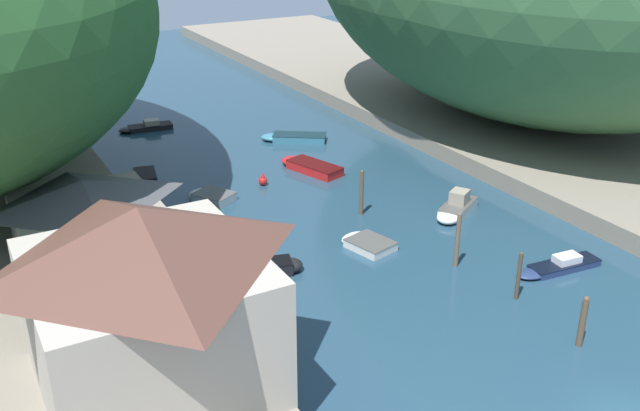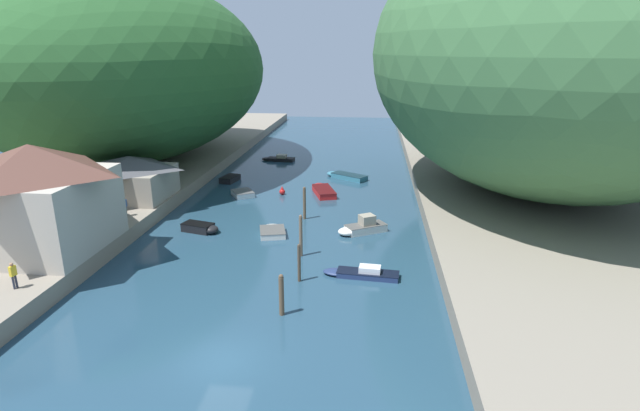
{
  "view_description": "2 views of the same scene",
  "coord_description": "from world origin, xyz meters",
  "px_view_note": "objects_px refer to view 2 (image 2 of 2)",
  "views": [
    {
      "loc": [
        -21.86,
        -13.58,
        19.36
      ],
      "look_at": [
        -1.52,
        23.16,
        0.9
      ],
      "focal_mm": 40.0,
      "sensor_mm": 36.0,
      "label": 1
    },
    {
      "loc": [
        7.22,
        -21.11,
        15.14
      ],
      "look_at": [
        2.61,
        22.26,
        1.4
      ],
      "focal_mm": 28.0,
      "sensor_mm": 36.0,
      "label": 2
    }
  ],
  "objects_px": {
    "boat_cabin_cruiser": "(278,159)",
    "person_by_boathouse": "(125,205)",
    "boat_white_cruiser": "(202,228)",
    "person_on_quay": "(13,274)",
    "boat_red_skiff": "(232,178)",
    "boat_open_rowboat": "(361,228)",
    "waterfront_building": "(36,196)",
    "boat_far_right_bank": "(345,176)",
    "boat_near_quay": "(242,193)",
    "boathouse_shed": "(130,176)",
    "channel_buoy_near": "(282,191)",
    "boat_yellow_tender": "(360,273)",
    "boat_navy_launch": "(323,190)",
    "boat_mid_channel": "(272,231)"
  },
  "relations": [
    {
      "from": "boat_red_skiff",
      "to": "boat_mid_channel",
      "type": "height_order",
      "value": "boat_red_skiff"
    },
    {
      "from": "boat_yellow_tender",
      "to": "boat_cabin_cruiser",
      "type": "xyz_separation_m",
      "value": [
        -12.71,
        36.48,
        0.02
      ]
    },
    {
      "from": "boat_white_cruiser",
      "to": "boat_mid_channel",
      "type": "distance_m",
      "value": 6.12
    },
    {
      "from": "boat_navy_launch",
      "to": "person_by_boathouse",
      "type": "height_order",
      "value": "person_by_boathouse"
    },
    {
      "from": "boat_white_cruiser",
      "to": "boathouse_shed",
      "type": "bearing_deg",
      "value": -104.87
    },
    {
      "from": "boat_navy_launch",
      "to": "boat_mid_channel",
      "type": "height_order",
      "value": "boat_navy_launch"
    },
    {
      "from": "boat_cabin_cruiser",
      "to": "person_by_boathouse",
      "type": "bearing_deg",
      "value": 170.77
    },
    {
      "from": "boathouse_shed",
      "to": "person_by_boathouse",
      "type": "xyz_separation_m",
      "value": [
        2.12,
        -5.43,
        -1.14
      ]
    },
    {
      "from": "boat_open_rowboat",
      "to": "boat_mid_channel",
      "type": "height_order",
      "value": "boat_open_rowboat"
    },
    {
      "from": "boat_yellow_tender",
      "to": "boat_far_right_bank",
      "type": "relative_size",
      "value": 0.98
    },
    {
      "from": "boat_open_rowboat",
      "to": "boat_cabin_cruiser",
      "type": "bearing_deg",
      "value": -6.1
    },
    {
      "from": "boat_open_rowboat",
      "to": "boat_cabin_cruiser",
      "type": "height_order",
      "value": "boat_open_rowboat"
    },
    {
      "from": "boat_open_rowboat",
      "to": "boat_yellow_tender",
      "type": "distance_m",
      "value": 8.69
    },
    {
      "from": "boat_open_rowboat",
      "to": "boat_cabin_cruiser",
      "type": "relative_size",
      "value": 0.94
    },
    {
      "from": "waterfront_building",
      "to": "boat_far_right_bank",
      "type": "height_order",
      "value": "waterfront_building"
    },
    {
      "from": "boat_yellow_tender",
      "to": "waterfront_building",
      "type": "bearing_deg",
      "value": 96.05
    },
    {
      "from": "boat_cabin_cruiser",
      "to": "boat_near_quay",
      "type": "relative_size",
      "value": 1.31
    },
    {
      "from": "boat_white_cruiser",
      "to": "boat_open_rowboat",
      "type": "xyz_separation_m",
      "value": [
        13.71,
        1.27,
        0.11
      ]
    },
    {
      "from": "boat_cabin_cruiser",
      "to": "boat_mid_channel",
      "type": "bearing_deg",
      "value": -164.58
    },
    {
      "from": "boat_far_right_bank",
      "to": "boat_mid_channel",
      "type": "height_order",
      "value": "boat_far_right_bank"
    },
    {
      "from": "boat_red_skiff",
      "to": "boat_yellow_tender",
      "type": "distance_m",
      "value": 29.62
    },
    {
      "from": "boat_cabin_cruiser",
      "to": "person_on_quay",
      "type": "bearing_deg",
      "value": 175.21
    },
    {
      "from": "boat_red_skiff",
      "to": "waterfront_building",
      "type": "bearing_deg",
      "value": -93.45
    },
    {
      "from": "boat_navy_launch",
      "to": "person_by_boathouse",
      "type": "distance_m",
      "value": 20.82
    },
    {
      "from": "boat_white_cruiser",
      "to": "channel_buoy_near",
      "type": "bearing_deg",
      "value": 174.14
    },
    {
      "from": "boat_red_skiff",
      "to": "boat_open_rowboat",
      "type": "bearing_deg",
      "value": -33.65
    },
    {
      "from": "boat_mid_channel",
      "to": "channel_buoy_near",
      "type": "height_order",
      "value": "channel_buoy_near"
    },
    {
      "from": "boat_near_quay",
      "to": "person_on_quay",
      "type": "bearing_deg",
      "value": -136.64
    },
    {
      "from": "boat_white_cruiser",
      "to": "boat_navy_launch",
      "type": "relative_size",
      "value": 0.62
    },
    {
      "from": "waterfront_building",
      "to": "boathouse_shed",
      "type": "bearing_deg",
      "value": 88.6
    },
    {
      "from": "boathouse_shed",
      "to": "channel_buoy_near",
      "type": "xyz_separation_m",
      "value": [
        13.58,
        6.9,
        -3.03
      ]
    },
    {
      "from": "boat_open_rowboat",
      "to": "boat_red_skiff",
      "type": "distance_m",
      "value": 22.71
    },
    {
      "from": "boat_mid_channel",
      "to": "person_on_quay",
      "type": "xyz_separation_m",
      "value": [
        -12.89,
        -14.25,
        2.01
      ]
    },
    {
      "from": "boat_open_rowboat",
      "to": "boat_near_quay",
      "type": "xyz_separation_m",
      "value": [
        -13.19,
        10.21,
        -0.19
      ]
    },
    {
      "from": "boathouse_shed",
      "to": "boat_cabin_cruiser",
      "type": "height_order",
      "value": "boathouse_shed"
    },
    {
      "from": "boat_red_skiff",
      "to": "boat_far_right_bank",
      "type": "distance_m",
      "value": 13.7
    },
    {
      "from": "boat_yellow_tender",
      "to": "boat_cabin_cruiser",
      "type": "relative_size",
      "value": 1.12
    },
    {
      "from": "boat_navy_launch",
      "to": "boat_white_cruiser",
      "type": "bearing_deg",
      "value": -142.48
    },
    {
      "from": "boat_mid_channel",
      "to": "person_by_boathouse",
      "type": "distance_m",
      "value": 12.9
    },
    {
      "from": "boat_cabin_cruiser",
      "to": "person_on_quay",
      "type": "xyz_separation_m",
      "value": [
        -7.93,
        -43.04,
        1.98
      ]
    },
    {
      "from": "boathouse_shed",
      "to": "boat_red_skiff",
      "type": "distance_m",
      "value": 14.14
    },
    {
      "from": "boat_yellow_tender",
      "to": "boat_cabin_cruiser",
      "type": "distance_m",
      "value": 38.63
    },
    {
      "from": "boathouse_shed",
      "to": "channel_buoy_near",
      "type": "height_order",
      "value": "boathouse_shed"
    },
    {
      "from": "person_on_quay",
      "to": "person_by_boathouse",
      "type": "xyz_separation_m",
      "value": [
        0.15,
        13.77,
        0.0
      ]
    },
    {
      "from": "waterfront_building",
      "to": "boat_mid_channel",
      "type": "distance_m",
      "value": 17.86
    },
    {
      "from": "boat_open_rowboat",
      "to": "channel_buoy_near",
      "type": "xyz_separation_m",
      "value": [
        -8.86,
        10.85,
        -0.09
      ]
    },
    {
      "from": "boat_open_rowboat",
      "to": "boat_navy_launch",
      "type": "xyz_separation_m",
      "value": [
        -4.56,
        11.97,
        -0.13
      ]
    },
    {
      "from": "person_on_quay",
      "to": "person_by_boathouse",
      "type": "bearing_deg",
      "value": 13.56
    },
    {
      "from": "boat_white_cruiser",
      "to": "person_on_quay",
      "type": "height_order",
      "value": "person_on_quay"
    },
    {
      "from": "boat_near_quay",
      "to": "channel_buoy_near",
      "type": "xyz_separation_m",
      "value": [
        4.33,
        0.64,
        0.1
      ]
    }
  ]
}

